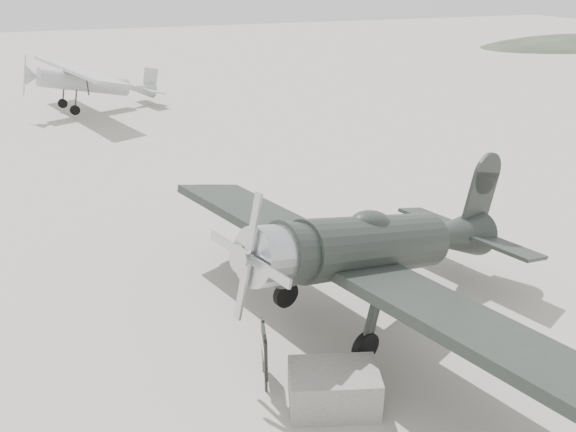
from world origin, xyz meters
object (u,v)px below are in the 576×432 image
Objects in this scene: sign_board at (264,350)px; lowwing_monoplane at (382,245)px; equipment_block at (334,389)px; highwing_monoplane at (89,79)px.

lowwing_monoplane is at bearing 34.34° from sign_board.
equipment_block is 1.67m from sign_board.
equipment_block is at bearing -151.92° from lowwing_monoplane.
highwing_monoplane reaches higher than equipment_block.
lowwing_monoplane is 8.81× the size of sign_board.
equipment_block is (-2.40, -2.51, -1.66)m from lowwing_monoplane.
lowwing_monoplane is at bearing -95.33° from highwing_monoplane.
equipment_block is at bearing -34.74° from sign_board.
lowwing_monoplane is 6.81× the size of equipment_block.
highwing_monoplane is 27.99m from sign_board.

